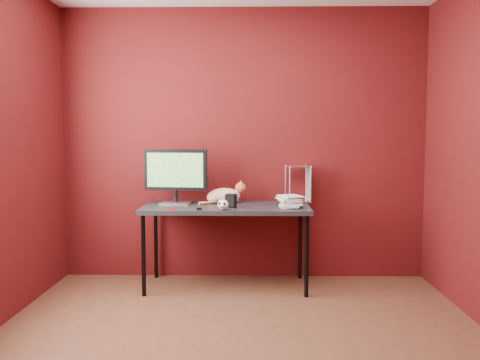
{
  "coord_description": "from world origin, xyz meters",
  "views": [
    {
      "loc": [
        0.07,
        -3.43,
        1.4
      ],
      "look_at": [
        -0.02,
        1.15,
        1.0
      ],
      "focal_mm": 40.0,
      "sensor_mm": 36.0,
      "label": 1
    }
  ],
  "objects_px": {
    "monitor": "(175,174)",
    "book_stack": "(281,141)",
    "cat": "(225,195)",
    "speaker": "(231,201)",
    "desk": "(226,211)",
    "skull_mug": "(223,205)"
  },
  "relations": [
    {
      "from": "skull_mug",
      "to": "cat",
      "type": "bearing_deg",
      "value": 103.38
    },
    {
      "from": "desk",
      "to": "book_stack",
      "type": "bearing_deg",
      "value": -12.22
    },
    {
      "from": "cat",
      "to": "skull_mug",
      "type": "bearing_deg",
      "value": -98.89
    },
    {
      "from": "cat",
      "to": "book_stack",
      "type": "bearing_deg",
      "value": -37.55
    },
    {
      "from": "monitor",
      "to": "book_stack",
      "type": "relative_size",
      "value": 0.5
    },
    {
      "from": "cat",
      "to": "book_stack",
      "type": "distance_m",
      "value": 0.77
    },
    {
      "from": "desk",
      "to": "cat",
      "type": "relative_size",
      "value": 3.45
    },
    {
      "from": "desk",
      "to": "monitor",
      "type": "xyz_separation_m",
      "value": [
        -0.47,
        0.08,
        0.33
      ]
    },
    {
      "from": "speaker",
      "to": "desk",
      "type": "bearing_deg",
      "value": 127.39
    },
    {
      "from": "cat",
      "to": "speaker",
      "type": "bearing_deg",
      "value": -86.54
    },
    {
      "from": "desk",
      "to": "book_stack",
      "type": "height_order",
      "value": "book_stack"
    },
    {
      "from": "monitor",
      "to": "cat",
      "type": "distance_m",
      "value": 0.5
    },
    {
      "from": "monitor",
      "to": "speaker",
      "type": "relative_size",
      "value": 4.84
    },
    {
      "from": "book_stack",
      "to": "speaker",
      "type": "bearing_deg",
      "value": -176.2
    },
    {
      "from": "monitor",
      "to": "book_stack",
      "type": "height_order",
      "value": "book_stack"
    },
    {
      "from": "monitor",
      "to": "book_stack",
      "type": "bearing_deg",
      "value": -4.75
    },
    {
      "from": "cat",
      "to": "skull_mug",
      "type": "xyz_separation_m",
      "value": [
        0.01,
        -0.45,
        -0.03
      ]
    },
    {
      "from": "monitor",
      "to": "speaker",
      "type": "height_order",
      "value": "monitor"
    },
    {
      "from": "speaker",
      "to": "book_stack",
      "type": "height_order",
      "value": "book_stack"
    },
    {
      "from": "desk",
      "to": "cat",
      "type": "distance_m",
      "value": 0.2
    },
    {
      "from": "speaker",
      "to": "cat",
      "type": "bearing_deg",
      "value": 121.56
    },
    {
      "from": "skull_mug",
      "to": "monitor",
      "type": "bearing_deg",
      "value": 153.42
    }
  ]
}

